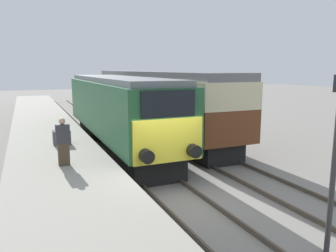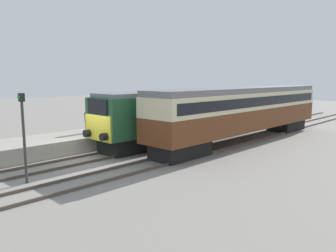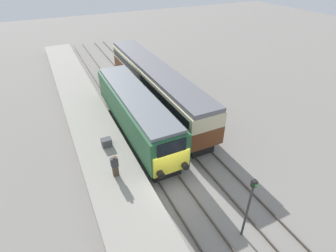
{
  "view_description": "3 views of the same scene",
  "coord_description": "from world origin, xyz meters",
  "px_view_note": "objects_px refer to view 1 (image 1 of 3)",
  "views": [
    {
      "loc": [
        -4.26,
        -8.95,
        4.08
      ],
      "look_at": [
        0.0,
        0.74,
        2.22
      ],
      "focal_mm": 35.0,
      "sensor_mm": 36.0,
      "label": 1
    },
    {
      "loc": [
        15.84,
        -9.88,
        4.6
      ],
      "look_at": [
        1.7,
        4.74,
        1.6
      ],
      "focal_mm": 35.0,
      "sensor_mm": 36.0,
      "label": 2
    },
    {
      "loc": [
        -5.49,
        -10.13,
        12.47
      ],
      "look_at": [
        1.7,
        4.74,
        1.6
      ],
      "focal_mm": 28.0,
      "sensor_mm": 36.0,
      "label": 3
    }
  ],
  "objects_px": {
    "locomotive": "(118,110)",
    "luggage_crate": "(62,137)",
    "person_on_platform": "(63,142)",
    "signal_post": "(336,151)",
    "passenger_carriage": "(152,95)"
  },
  "relations": [
    {
      "from": "person_on_platform",
      "to": "luggage_crate",
      "type": "height_order",
      "value": "person_on_platform"
    },
    {
      "from": "signal_post",
      "to": "person_on_platform",
      "type": "bearing_deg",
      "value": 127.97
    },
    {
      "from": "passenger_carriage",
      "to": "signal_post",
      "type": "xyz_separation_m",
      "value": [
        -1.7,
        -15.29,
        -0.02
      ]
    },
    {
      "from": "luggage_crate",
      "to": "locomotive",
      "type": "bearing_deg",
      "value": 31.49
    },
    {
      "from": "locomotive",
      "to": "luggage_crate",
      "type": "bearing_deg",
      "value": -148.51
    },
    {
      "from": "passenger_carriage",
      "to": "signal_post",
      "type": "relative_size",
      "value": 4.65
    },
    {
      "from": "locomotive",
      "to": "person_on_platform",
      "type": "distance_m",
      "value": 5.95
    },
    {
      "from": "signal_post",
      "to": "luggage_crate",
      "type": "bearing_deg",
      "value": 116.03
    },
    {
      "from": "person_on_platform",
      "to": "signal_post",
      "type": "height_order",
      "value": "signal_post"
    },
    {
      "from": "locomotive",
      "to": "signal_post",
      "type": "xyz_separation_m",
      "value": [
        1.7,
        -11.28,
        0.3
      ]
    },
    {
      "from": "locomotive",
      "to": "passenger_carriage",
      "type": "distance_m",
      "value": 5.27
    },
    {
      "from": "locomotive",
      "to": "person_on_platform",
      "type": "relative_size",
      "value": 8.29
    },
    {
      "from": "signal_post",
      "to": "luggage_crate",
      "type": "relative_size",
      "value": 5.66
    },
    {
      "from": "locomotive",
      "to": "luggage_crate",
      "type": "distance_m",
      "value": 3.54
    },
    {
      "from": "locomotive",
      "to": "signal_post",
      "type": "height_order",
      "value": "signal_post"
    }
  ]
}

